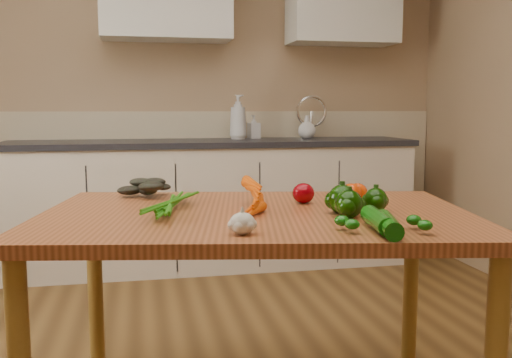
{
  "coord_description": "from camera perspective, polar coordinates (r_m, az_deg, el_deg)",
  "views": [
    {
      "loc": [
        -0.31,
        -1.82,
        1.12
      ],
      "look_at": [
        0.13,
        0.3,
        0.85
      ],
      "focal_mm": 40.0,
      "sensor_mm": 36.0,
      "label": 1
    }
  ],
  "objects": [
    {
      "name": "room",
      "position": [
        2.02,
        -2.88,
        10.6
      ],
      "size": [
        4.04,
        5.04,
        2.64
      ],
      "color": "brown",
      "rests_on": "ground"
    },
    {
      "name": "zucchini_a",
      "position": [
        1.69,
        12.1,
        -4.06
      ],
      "size": [
        0.09,
        0.22,
        0.06
      ],
      "primitive_type": "cylinder",
      "rotation": [
        1.57,
        0.0,
        -0.15
      ],
      "color": "#0A4A08",
      "rests_on": "table"
    },
    {
      "name": "zucchini_b",
      "position": [
        1.63,
        13.1,
        -4.47
      ],
      "size": [
        0.11,
        0.21,
        0.05
      ],
      "primitive_type": "cylinder",
      "rotation": [
        1.57,
        0.0,
        -0.27
      ],
      "color": "#0A4A08",
      "rests_on": "table"
    },
    {
      "name": "leafy_greens",
      "position": [
        2.29,
        -10.92,
        -0.51
      ],
      "size": [
        0.21,
        0.19,
        0.1
      ],
      "primitive_type": null,
      "color": "black",
      "rests_on": "table"
    },
    {
      "name": "pepper_b",
      "position": [
        1.97,
        11.89,
        -2.08
      ],
      "size": [
        0.08,
        0.08,
        0.08
      ],
      "primitive_type": "sphere",
      "color": "black",
      "rests_on": "table"
    },
    {
      "name": "tomato_a",
      "position": [
        2.11,
        4.76,
        -1.42
      ],
      "size": [
        0.08,
        0.08,
        0.08
      ],
      "primitive_type": "ellipsoid",
      "color": "maroon",
      "rests_on": "table"
    },
    {
      "name": "tomato_c",
      "position": [
        2.17,
        10.1,
        -1.33
      ],
      "size": [
        0.08,
        0.08,
        0.07
      ],
      "primitive_type": "ellipsoid",
      "color": "#D83805",
      "rests_on": "table"
    },
    {
      "name": "soap_bottle_b",
      "position": [
        4.24,
        -0.22,
        5.24
      ],
      "size": [
        0.09,
        0.1,
        0.17
      ],
      "primitive_type": "imported",
      "rotation": [
        0.0,
        0.0,
        3.39
      ],
      "color": "silver",
      "rests_on": "counter_run"
    },
    {
      "name": "tomato_b",
      "position": [
        2.14,
        9.49,
        -1.42
      ],
      "size": [
        0.08,
        0.08,
        0.07
      ],
      "primitive_type": "ellipsoid",
      "color": "#D83805",
      "rests_on": "table"
    },
    {
      "name": "pepper_a",
      "position": [
        1.92,
        8.6,
        -2.03
      ],
      "size": [
        0.1,
        0.1,
        0.1
      ],
      "primitive_type": "sphere",
      "color": "black",
      "rests_on": "table"
    },
    {
      "name": "soap_bottle_a",
      "position": [
        4.16,
        -1.81,
        6.22
      ],
      "size": [
        0.17,
        0.17,
        0.32
      ],
      "primitive_type": "imported",
      "rotation": [
        0.0,
        0.0,
        0.51
      ],
      "color": "silver",
      "rests_on": "counter_run"
    },
    {
      "name": "soap_bottle_c",
      "position": [
        4.26,
        5.1,
        5.2
      ],
      "size": [
        0.17,
        0.17,
        0.17
      ],
      "primitive_type": "imported",
      "rotation": [
        0.0,
        0.0,
        0.39
      ],
      "color": "silver",
      "rests_on": "counter_run"
    },
    {
      "name": "table",
      "position": [
        1.96,
        0.04,
        -5.76
      ],
      "size": [
        1.59,
        1.17,
        0.77
      ],
      "rotation": [
        0.0,
        0.0,
        -0.18
      ],
      "color": "#A3572F",
      "rests_on": "ground"
    },
    {
      "name": "garlic_bulb",
      "position": [
        1.59,
        -1.37,
        -4.46
      ],
      "size": [
        0.07,
        0.07,
        0.06
      ],
      "primitive_type": "ellipsoid",
      "color": "beige",
      "rests_on": "table"
    },
    {
      "name": "counter_run",
      "position": [
        4.09,
        -4.17,
        -2.29
      ],
      "size": [
        2.84,
        0.64,
        1.14
      ],
      "color": "beige",
      "rests_on": "ground"
    },
    {
      "name": "carrot_bunch",
      "position": [
        1.96,
        -2.91,
        -2.11
      ],
      "size": [
        0.3,
        0.25,
        0.07
      ],
      "primitive_type": null,
      "rotation": [
        0.0,
        0.0,
        -0.18
      ],
      "color": "#E75305",
      "rests_on": "table"
    },
    {
      "name": "pepper_c",
      "position": [
        1.85,
        9.28,
        -2.5
      ],
      "size": [
        0.09,
        0.09,
        0.09
      ],
      "primitive_type": "sphere",
      "color": "black",
      "rests_on": "table"
    }
  ]
}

